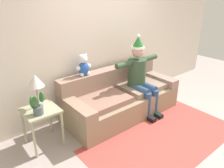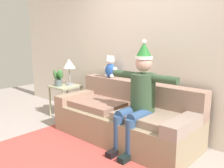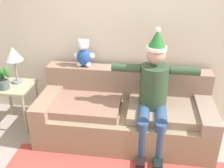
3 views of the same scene
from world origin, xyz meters
The scene contains 7 objects.
back_wall centered at (0.00, 1.55, 1.35)m, with size 7.00×0.10×2.70m, color beige.
couch centered at (0.00, 1.01, 0.32)m, with size 2.20×0.94×0.84m.
person_seated centered at (0.35, 0.84, 0.75)m, with size 1.02×0.77×1.50m.
teddy_bear centered at (-0.59, 1.30, 1.01)m, with size 0.29×0.17×0.38m.
side_table centered at (-1.53, 1.03, 0.51)m, with size 0.49×0.49×0.61m.
table_lamp centered at (-1.51, 1.13, 1.01)m, with size 0.24×0.24×0.51m.
potted_plant centered at (-1.60, 0.93, 0.76)m, with size 0.22×0.22×0.34m.
Camera 3 is at (0.25, -1.94, 2.19)m, focal length 42.25 mm.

